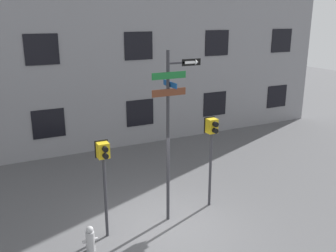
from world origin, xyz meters
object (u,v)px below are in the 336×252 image
pedestrian_signal_left (104,164)px  fire_hydrant (90,239)px  street_sign_pole (171,122)px  pedestrian_signal_right (212,138)px

pedestrian_signal_left → fire_hydrant: bearing=-141.9°
street_sign_pole → pedestrian_signal_left: 2.09m
street_sign_pole → fire_hydrant: (-2.49, -0.50, -2.58)m
fire_hydrant → pedestrian_signal_right: bearing=9.9°
pedestrian_signal_left → pedestrian_signal_right: 3.38m
pedestrian_signal_left → pedestrian_signal_right: bearing=4.0°
street_sign_pole → pedestrian_signal_left: bearing=-178.5°
pedestrian_signal_right → fire_hydrant: pedestrian_signal_right is taller
pedestrian_signal_left → street_sign_pole: bearing=1.5°
street_sign_pole → fire_hydrant: size_ratio=7.06×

